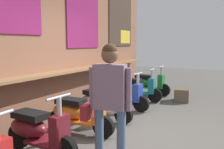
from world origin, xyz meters
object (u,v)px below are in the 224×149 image
(shopper_with_handbag, at_px, (109,94))
(merchandise_crate, at_px, (181,95))
(scooter_silver, at_px, (101,102))
(scooter_teal, at_px, (136,88))
(scooter_blue, at_px, (121,94))
(scooter_maroon, at_px, (36,130))
(scooter_orange, at_px, (76,113))
(scooter_green, at_px, (147,83))

(shopper_with_handbag, distance_m, merchandise_crate, 4.45)
(scooter_silver, height_order, merchandise_crate, scooter_silver)
(scooter_teal, xyz_separation_m, merchandise_crate, (0.52, -1.21, -0.20))
(shopper_with_handbag, bearing_deg, scooter_teal, -174.11)
(scooter_silver, distance_m, scooter_blue, 1.02)
(scooter_teal, bearing_deg, scooter_blue, -94.32)
(scooter_maroon, height_order, shopper_with_handbag, shopper_with_handbag)
(scooter_silver, distance_m, merchandise_crate, 2.85)
(scooter_orange, height_order, scooter_teal, same)
(scooter_silver, relative_size, shopper_with_handbag, 0.83)
(scooter_orange, relative_size, scooter_silver, 1.00)
(scooter_blue, distance_m, scooter_teal, 1.02)
(scooter_blue, relative_size, shopper_with_handbag, 0.83)
(scooter_maroon, height_order, scooter_blue, same)
(scooter_orange, xyz_separation_m, scooter_silver, (0.91, -0.00, 0.00))
(scooter_teal, bearing_deg, scooter_green, 85.69)
(scooter_maroon, distance_m, merchandise_crate, 4.67)
(scooter_orange, relative_size, scooter_teal, 1.00)
(scooter_orange, xyz_separation_m, scooter_teal, (2.96, -0.00, 0.00))
(scooter_silver, bearing_deg, shopper_with_handbag, -52.25)
(scooter_blue, bearing_deg, scooter_orange, -86.09)
(scooter_silver, xyz_separation_m, merchandise_crate, (2.57, -1.21, -0.20))
(scooter_silver, height_order, scooter_blue, same)
(scooter_maroon, distance_m, scooter_silver, 1.93)
(scooter_green, distance_m, shopper_with_handbag, 5.02)
(scooter_maroon, xyz_separation_m, scooter_silver, (1.93, -0.00, 0.00))
(scooter_maroon, xyz_separation_m, scooter_teal, (3.98, -0.00, 0.00))
(scooter_maroon, height_order, merchandise_crate, scooter_maroon)
(shopper_with_handbag, bearing_deg, scooter_blue, -168.48)
(scooter_orange, xyz_separation_m, scooter_green, (3.96, -0.00, 0.00))
(scooter_teal, relative_size, scooter_green, 1.00)
(scooter_blue, distance_m, merchandise_crate, 1.98)
(scooter_teal, height_order, shopper_with_handbag, shopper_with_handbag)
(scooter_teal, height_order, merchandise_crate, scooter_teal)
(scooter_orange, bearing_deg, scooter_green, 88.01)
(scooter_teal, height_order, scooter_green, same)
(shopper_with_handbag, bearing_deg, scooter_green, -177.46)
(scooter_maroon, height_order, scooter_teal, same)
(scooter_blue, bearing_deg, scooter_silver, -86.08)
(scooter_green, bearing_deg, scooter_maroon, -86.96)
(shopper_with_handbag, relative_size, merchandise_crate, 3.35)
(scooter_maroon, relative_size, scooter_green, 1.00)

